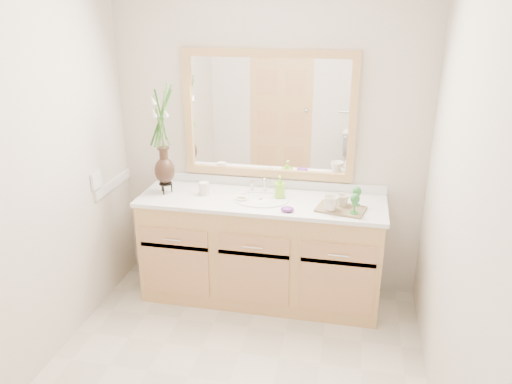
% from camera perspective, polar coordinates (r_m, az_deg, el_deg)
% --- Properties ---
extents(floor, '(2.60, 2.60, 0.00)m').
position_cam_1_polar(floor, '(3.30, -3.10, -20.95)').
color(floor, beige).
rests_on(floor, ground).
extents(wall_back, '(2.40, 0.02, 2.40)m').
position_cam_1_polar(wall_back, '(3.87, 1.43, 5.83)').
color(wall_back, beige).
rests_on(wall_back, floor).
extents(wall_front, '(2.40, 0.02, 2.40)m').
position_cam_1_polar(wall_front, '(1.61, -16.35, -18.40)').
color(wall_front, beige).
rests_on(wall_front, floor).
extents(wall_left, '(0.02, 2.60, 2.40)m').
position_cam_1_polar(wall_left, '(3.18, -24.98, 0.51)').
color(wall_left, beige).
rests_on(wall_left, floor).
extents(wall_right, '(0.02, 2.60, 2.40)m').
position_cam_1_polar(wall_right, '(2.63, 22.58, -3.11)').
color(wall_right, beige).
rests_on(wall_right, floor).
extents(vanity, '(1.80, 0.55, 0.80)m').
position_cam_1_polar(vanity, '(3.89, 0.57, -6.71)').
color(vanity, tan).
rests_on(vanity, floor).
extents(counter, '(1.84, 0.57, 0.03)m').
position_cam_1_polar(counter, '(3.72, 0.59, -1.02)').
color(counter, white).
rests_on(counter, vanity).
extents(sink, '(0.38, 0.34, 0.23)m').
position_cam_1_polar(sink, '(3.72, 0.54, -1.68)').
color(sink, white).
rests_on(sink, counter).
extents(mirror, '(1.32, 0.04, 0.97)m').
position_cam_1_polar(mirror, '(3.80, 1.40, 8.74)').
color(mirror, white).
rests_on(mirror, wall_back).
extents(switch_plate, '(0.02, 0.12, 0.12)m').
position_cam_1_polar(switch_plate, '(3.84, -17.80, 1.29)').
color(switch_plate, white).
rests_on(switch_plate, wall_left).
extents(flower_vase, '(0.18, 0.18, 0.74)m').
position_cam_1_polar(flower_vase, '(3.76, -10.72, 7.16)').
color(flower_vase, black).
rests_on(flower_vase, counter).
extents(tumbler, '(0.08, 0.08, 0.10)m').
position_cam_1_polar(tumbler, '(3.81, -5.98, 0.40)').
color(tumbler, beige).
rests_on(tumbler, counter).
extents(soap_dish, '(0.09, 0.09, 0.03)m').
position_cam_1_polar(soap_dish, '(3.71, -1.65, -0.70)').
color(soap_dish, beige).
rests_on(soap_dish, counter).
extents(soap_bottle, '(0.08, 0.08, 0.15)m').
position_cam_1_polar(soap_bottle, '(3.74, 2.71, 0.51)').
color(soap_bottle, '#91DA33').
rests_on(soap_bottle, counter).
extents(purple_dish, '(0.11, 0.09, 0.03)m').
position_cam_1_polar(purple_dish, '(3.50, 3.60, -1.96)').
color(purple_dish, '#602674').
rests_on(purple_dish, counter).
extents(tray, '(0.37, 0.29, 0.02)m').
position_cam_1_polar(tray, '(3.56, 9.66, -1.93)').
color(tray, brown).
rests_on(tray, counter).
extents(mug_left, '(0.11, 0.10, 0.11)m').
position_cam_1_polar(mug_left, '(3.50, 8.56, -1.22)').
color(mug_left, beige).
rests_on(mug_left, tray).
extents(mug_right, '(0.12, 0.12, 0.09)m').
position_cam_1_polar(mug_right, '(3.59, 9.90, -0.89)').
color(mug_right, beige).
rests_on(mug_right, tray).
extents(goblet_front, '(0.06, 0.06, 0.14)m').
position_cam_1_polar(goblet_front, '(3.45, 11.25, -0.88)').
color(goblet_front, '#28782F').
rests_on(goblet_front, tray).
extents(goblet_back, '(0.06, 0.06, 0.14)m').
position_cam_1_polar(goblet_back, '(3.60, 11.45, -0.07)').
color(goblet_back, '#28782F').
rests_on(goblet_back, tray).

